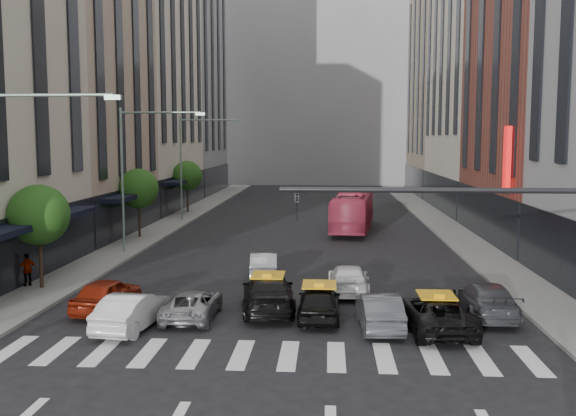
% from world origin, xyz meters
% --- Properties ---
extents(ground, '(160.00, 160.00, 0.00)m').
position_xyz_m(ground, '(0.00, 0.00, 0.00)').
color(ground, black).
rests_on(ground, ground).
extents(sidewalk_left, '(3.00, 96.00, 0.15)m').
position_xyz_m(sidewalk_left, '(-11.50, 30.00, 0.07)').
color(sidewalk_left, slate).
rests_on(sidewalk_left, ground).
extents(sidewalk_right, '(3.00, 96.00, 0.15)m').
position_xyz_m(sidewalk_right, '(11.50, 30.00, 0.07)').
color(sidewalk_right, slate).
rests_on(sidewalk_right, ground).
extents(building_left_b, '(8.00, 16.00, 24.00)m').
position_xyz_m(building_left_b, '(-17.00, 28.00, 12.00)').
color(building_left_b, tan).
rests_on(building_left_b, ground).
extents(building_left_c, '(8.00, 20.00, 36.00)m').
position_xyz_m(building_left_c, '(-17.00, 46.00, 18.00)').
color(building_left_c, beige).
rests_on(building_left_c, ground).
extents(building_left_d, '(8.00, 18.00, 30.00)m').
position_xyz_m(building_left_d, '(-17.00, 65.00, 15.00)').
color(building_left_d, gray).
rests_on(building_left_d, ground).
extents(building_right_b, '(8.00, 18.00, 26.00)m').
position_xyz_m(building_right_b, '(17.00, 27.00, 13.00)').
color(building_right_b, brown).
rests_on(building_right_b, ground).
extents(building_right_c, '(8.00, 20.00, 40.00)m').
position_xyz_m(building_right_c, '(17.00, 46.00, 20.00)').
color(building_right_c, beige).
rests_on(building_right_c, ground).
extents(building_right_d, '(8.00, 18.00, 28.00)m').
position_xyz_m(building_right_d, '(17.00, 65.00, 14.00)').
color(building_right_d, tan).
rests_on(building_right_d, ground).
extents(building_far, '(30.00, 10.00, 36.00)m').
position_xyz_m(building_far, '(0.00, 85.00, 18.00)').
color(building_far, gray).
rests_on(building_far, ground).
extents(tree_near, '(2.88, 2.88, 4.95)m').
position_xyz_m(tree_near, '(-11.80, 10.00, 3.65)').
color(tree_near, black).
rests_on(tree_near, sidewalk_left).
extents(tree_mid, '(2.88, 2.88, 4.95)m').
position_xyz_m(tree_mid, '(-11.80, 26.00, 3.65)').
color(tree_mid, black).
rests_on(tree_mid, sidewalk_left).
extents(tree_far, '(2.88, 2.88, 4.95)m').
position_xyz_m(tree_far, '(-11.80, 42.00, 3.65)').
color(tree_far, black).
rests_on(tree_far, sidewalk_left).
extents(streetlamp_near, '(5.38, 0.25, 9.00)m').
position_xyz_m(streetlamp_near, '(-10.04, 4.00, 5.90)').
color(streetlamp_near, gray).
rests_on(streetlamp_near, sidewalk_left).
extents(streetlamp_mid, '(5.38, 0.25, 9.00)m').
position_xyz_m(streetlamp_mid, '(-10.04, 20.00, 5.90)').
color(streetlamp_mid, gray).
rests_on(streetlamp_mid, sidewalk_left).
extents(streetlamp_far, '(5.38, 0.25, 9.00)m').
position_xyz_m(streetlamp_far, '(-10.04, 36.00, 5.90)').
color(streetlamp_far, gray).
rests_on(streetlamp_far, sidewalk_left).
extents(traffic_signal, '(10.10, 0.20, 6.00)m').
position_xyz_m(traffic_signal, '(7.69, -1.00, 4.47)').
color(traffic_signal, black).
rests_on(traffic_signal, ground).
extents(liberty_sign, '(0.30, 0.70, 4.00)m').
position_xyz_m(liberty_sign, '(12.60, 20.00, 6.00)').
color(liberty_sign, red).
rests_on(liberty_sign, ground).
extents(car_red, '(2.16, 4.34, 1.42)m').
position_xyz_m(car_red, '(-7.40, 6.59, 0.71)').
color(car_red, maroon).
rests_on(car_red, ground).
extents(car_white_front, '(2.03, 4.45, 1.42)m').
position_xyz_m(car_white_front, '(-5.56, 4.16, 0.71)').
color(car_white_front, silver).
rests_on(car_white_front, ground).
extents(car_silver, '(2.03, 4.32, 1.19)m').
position_xyz_m(car_silver, '(-3.57, 5.72, 0.60)').
color(car_silver, gray).
rests_on(car_silver, ground).
extents(taxi_left, '(2.74, 5.51, 1.54)m').
position_xyz_m(taxi_left, '(-0.60, 6.97, 0.77)').
color(taxi_left, black).
rests_on(taxi_left, ground).
extents(taxi_center, '(1.70, 4.15, 1.41)m').
position_xyz_m(taxi_center, '(1.56, 5.90, 0.70)').
color(taxi_center, black).
rests_on(taxi_center, ground).
extents(car_grey_mid, '(1.70, 4.27, 1.38)m').
position_xyz_m(car_grey_mid, '(3.88, 4.85, 0.69)').
color(car_grey_mid, '#3F4347').
rests_on(car_grey_mid, ground).
extents(taxi_right, '(2.65, 5.08, 1.36)m').
position_xyz_m(taxi_right, '(5.99, 4.61, 0.68)').
color(taxi_right, black).
rests_on(taxi_right, ground).
extents(car_grey_curb, '(2.03, 4.88, 1.41)m').
position_xyz_m(car_grey_curb, '(8.36, 6.77, 0.71)').
color(car_grey_curb, '#3B3D42').
rests_on(car_grey_curb, ground).
extents(car_row2_left, '(1.71, 4.04, 1.30)m').
position_xyz_m(car_row2_left, '(-1.49, 13.81, 0.65)').
color(car_row2_left, '#AAABAF').
rests_on(car_row2_left, ground).
extents(car_row2_right, '(1.90, 4.56, 1.32)m').
position_xyz_m(car_row2_right, '(2.86, 10.45, 0.66)').
color(car_row2_right, white).
rests_on(car_row2_right, ground).
extents(bus, '(3.87, 11.39, 3.11)m').
position_xyz_m(bus, '(3.81, 31.11, 1.55)').
color(bus, '#C13955').
rests_on(bus, ground).
extents(pedestrian_far, '(0.94, 0.92, 1.58)m').
position_xyz_m(pedestrian_far, '(-12.60, 10.27, 0.94)').
color(pedestrian_far, gray).
rests_on(pedestrian_far, sidewalk_left).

